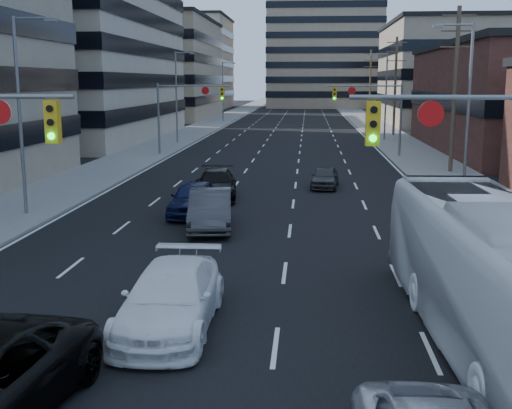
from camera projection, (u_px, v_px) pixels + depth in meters
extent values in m
cube|color=black|center=(296.00, 110.00, 136.63)|extent=(18.00, 300.00, 0.02)
cube|color=slate|center=(243.00, 110.00, 137.52)|extent=(5.00, 300.00, 0.15)
cube|color=slate|center=(351.00, 110.00, 135.71)|extent=(5.00, 300.00, 0.15)
cube|color=#ADA089|center=(30.00, 6.00, 67.60)|extent=(26.00, 34.00, 28.00)
cube|color=gray|center=(151.00, 70.00, 107.65)|extent=(20.00, 30.00, 16.00)
cube|color=gray|center=(465.00, 75.00, 92.22)|extent=(22.00, 28.00, 14.00)
cube|color=#ADA089|center=(175.00, 64.00, 146.73)|extent=(24.00, 24.00, 20.00)
cube|color=gray|center=(451.00, 82.00, 132.96)|extent=(22.00, 22.00, 12.00)
cube|color=gold|center=(53.00, 122.00, 16.58)|extent=(0.35, 0.28, 1.10)
cylinder|color=black|center=(49.00, 109.00, 16.36)|extent=(0.18, 0.06, 0.18)
cylinder|color=black|center=(50.00, 122.00, 16.42)|extent=(0.18, 0.06, 0.18)
cylinder|color=#0CE526|center=(51.00, 136.00, 16.49)|extent=(0.18, 0.06, 0.18)
cylinder|color=slate|center=(484.00, 97.00, 15.60)|extent=(6.50, 0.12, 0.12)
cube|color=gold|center=(373.00, 124.00, 15.93)|extent=(0.35, 0.28, 1.10)
cylinder|color=black|center=(374.00, 110.00, 15.71)|extent=(0.18, 0.06, 0.18)
cylinder|color=black|center=(373.00, 124.00, 15.78)|extent=(0.18, 0.06, 0.18)
cylinder|color=#0CE526|center=(373.00, 138.00, 15.84)|extent=(0.18, 0.06, 0.18)
cylinder|color=white|center=(431.00, 114.00, 15.74)|extent=(0.64, 0.06, 0.64)
cylinder|color=slate|center=(159.00, 120.00, 53.67)|extent=(0.18, 0.18, 6.00)
cylinder|color=slate|center=(193.00, 86.00, 52.90)|extent=(6.00, 0.12, 0.12)
cube|color=gold|center=(222.00, 94.00, 52.83)|extent=(0.35, 0.28, 1.10)
cylinder|color=black|center=(222.00, 89.00, 52.61)|extent=(0.18, 0.06, 0.18)
cylinder|color=black|center=(222.00, 94.00, 52.67)|extent=(0.18, 0.06, 0.18)
cylinder|color=#0CE526|center=(222.00, 98.00, 52.74)|extent=(0.18, 0.06, 0.18)
cylinder|color=white|center=(205.00, 91.00, 52.86)|extent=(0.64, 0.06, 0.64)
cylinder|color=slate|center=(401.00, 121.00, 52.08)|extent=(0.18, 0.18, 6.00)
cylinder|color=slate|center=(364.00, 86.00, 51.79)|extent=(6.00, 0.12, 0.12)
cube|color=gold|center=(334.00, 94.00, 52.10)|extent=(0.35, 0.28, 1.10)
cylinder|color=black|center=(335.00, 90.00, 51.88)|extent=(0.18, 0.06, 0.18)
cylinder|color=black|center=(335.00, 94.00, 51.95)|extent=(0.18, 0.06, 0.18)
cylinder|color=#0CE526|center=(334.00, 98.00, 52.01)|extent=(0.18, 0.06, 0.18)
cylinder|color=white|center=(352.00, 91.00, 51.92)|extent=(0.64, 0.06, 0.64)
cylinder|color=#4C3D2D|center=(455.00, 92.00, 42.63)|extent=(0.28, 0.28, 11.00)
cube|color=#4C3D2D|center=(459.00, 15.00, 41.70)|extent=(2.20, 0.10, 0.10)
cube|color=#4C3D2D|center=(458.00, 31.00, 41.89)|extent=(2.20, 0.10, 0.10)
cube|color=#4C3D2D|center=(457.00, 47.00, 42.08)|extent=(2.20, 0.10, 0.10)
cylinder|color=#4C3D2D|center=(395.00, 87.00, 71.99)|extent=(0.28, 0.28, 11.00)
cube|color=#4C3D2D|center=(397.00, 42.00, 71.06)|extent=(2.20, 0.10, 0.10)
cube|color=#4C3D2D|center=(397.00, 52.00, 71.25)|extent=(2.20, 0.10, 0.10)
cube|color=#4C3D2D|center=(396.00, 61.00, 71.44)|extent=(2.20, 0.10, 0.10)
cylinder|color=#4C3D2D|center=(370.00, 85.00, 101.35)|extent=(0.28, 0.28, 11.00)
cube|color=#4C3D2D|center=(371.00, 54.00, 100.42)|extent=(2.20, 0.10, 0.10)
cube|color=#4C3D2D|center=(371.00, 60.00, 100.61)|extent=(2.20, 0.10, 0.10)
cube|color=#4C3D2D|center=(371.00, 67.00, 100.80)|extent=(2.20, 0.10, 0.10)
cylinder|color=slate|center=(20.00, 119.00, 28.95)|extent=(0.16, 0.16, 9.00)
cylinder|color=slate|center=(33.00, 18.00, 28.05)|extent=(1.80, 0.10, 0.10)
cube|color=slate|center=(51.00, 20.00, 28.00)|extent=(0.50, 0.22, 0.14)
cylinder|color=slate|center=(176.00, 98.00, 63.21)|extent=(0.16, 0.16, 9.00)
cylinder|color=slate|center=(184.00, 53.00, 62.30)|extent=(1.80, 0.10, 0.10)
cube|color=slate|center=(193.00, 53.00, 62.25)|extent=(0.50, 0.22, 0.14)
cylinder|color=slate|center=(223.00, 92.00, 97.46)|extent=(0.16, 0.16, 9.00)
cylinder|color=slate|center=(229.00, 63.00, 96.55)|extent=(1.80, 0.10, 0.10)
cube|color=slate|center=(234.00, 63.00, 96.51)|extent=(0.50, 0.22, 0.14)
cylinder|color=slate|center=(468.00, 115.00, 32.19)|extent=(0.16, 0.16, 9.00)
cylinder|color=slate|center=(455.00, 25.00, 31.42)|extent=(1.80, 0.10, 0.10)
cube|color=slate|center=(438.00, 27.00, 31.50)|extent=(0.50, 0.22, 0.14)
cylinder|color=slate|center=(386.00, 98.00, 66.44)|extent=(0.16, 0.16, 9.00)
cylinder|color=slate|center=(379.00, 54.00, 65.68)|extent=(1.80, 0.10, 0.10)
cube|color=slate|center=(371.00, 55.00, 65.75)|extent=(0.50, 0.22, 0.14)
imported|color=white|center=(171.00, 298.00, 16.21)|extent=(2.24, 5.48, 1.59)
imported|color=white|center=(499.00, 277.00, 14.86)|extent=(3.45, 12.50, 3.45)
imported|color=#0E1439|center=(194.00, 198.00, 29.96)|extent=(1.98, 4.71, 1.59)
imported|color=#38373A|center=(210.00, 210.00, 27.17)|extent=(2.37, 5.20, 1.65)
imported|color=black|center=(216.00, 184.00, 34.26)|extent=(2.69, 5.46, 1.53)
imported|color=#353538|center=(325.00, 177.00, 37.61)|extent=(1.88, 3.87, 1.27)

